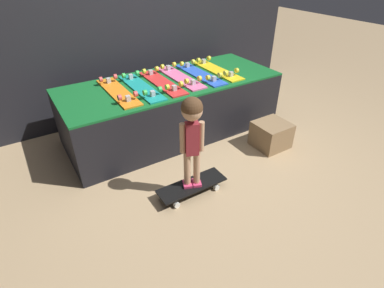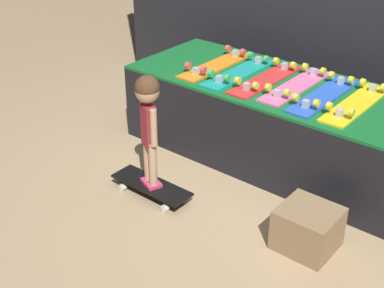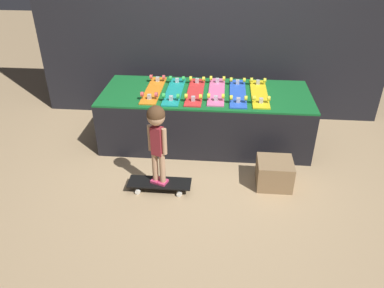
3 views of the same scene
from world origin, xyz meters
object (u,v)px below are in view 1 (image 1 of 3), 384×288
(skateboard_on_floor, at_px, (192,186))
(skateboard_orange_on_rack, at_px, (118,91))
(skateboard_yellow_on_rack, at_px, (216,69))
(child, at_px, (192,127))
(skateboard_red_on_rack, at_px, (162,82))
(skateboard_pink_on_rack, at_px, (180,77))
(skateboard_teal_on_rack, at_px, (141,87))
(skateboard_blue_on_rack, at_px, (200,73))
(storage_box, at_px, (271,135))

(skateboard_on_floor, bearing_deg, skateboard_orange_on_rack, 101.69)
(skateboard_yellow_on_rack, relative_size, child, 0.99)
(skateboard_red_on_rack, distance_m, skateboard_on_floor, 1.18)
(skateboard_pink_on_rack, relative_size, skateboard_on_floor, 1.31)
(skateboard_red_on_rack, distance_m, skateboard_yellow_on_rack, 0.71)
(skateboard_orange_on_rack, height_order, skateboard_yellow_on_rack, same)
(skateboard_yellow_on_rack, bearing_deg, child, -133.70)
(skateboard_red_on_rack, relative_size, child, 0.99)
(skateboard_pink_on_rack, distance_m, skateboard_yellow_on_rack, 0.47)
(skateboard_teal_on_rack, xyz_separation_m, child, (-0.03, -1.00, 0.02))
(skateboard_red_on_rack, xyz_separation_m, skateboard_on_floor, (-0.26, -1.01, -0.56))
(skateboard_red_on_rack, relative_size, skateboard_on_floor, 1.31)
(skateboard_teal_on_rack, height_order, skateboard_blue_on_rack, same)
(skateboard_teal_on_rack, distance_m, skateboard_on_floor, 1.14)
(storage_box, bearing_deg, skateboard_red_on_rack, 136.09)
(skateboard_orange_on_rack, bearing_deg, child, -78.31)
(skateboard_orange_on_rack, relative_size, skateboard_blue_on_rack, 1.00)
(skateboard_pink_on_rack, bearing_deg, skateboard_on_floor, -115.78)
(skateboard_teal_on_rack, bearing_deg, storage_box, -36.63)
(skateboard_on_floor, relative_size, child, 0.76)
(skateboard_yellow_on_rack, bearing_deg, skateboard_orange_on_rack, -179.74)
(skateboard_orange_on_rack, height_order, skateboard_blue_on_rack, same)
(skateboard_teal_on_rack, bearing_deg, skateboard_on_floor, -91.56)
(skateboard_teal_on_rack, distance_m, storage_box, 1.44)
(skateboard_orange_on_rack, relative_size, child, 0.99)
(skateboard_pink_on_rack, distance_m, child, 1.15)
(storage_box, bearing_deg, skateboard_yellow_on_rack, 99.38)
(skateboard_red_on_rack, height_order, skateboard_yellow_on_rack, same)
(skateboard_orange_on_rack, distance_m, skateboard_on_floor, 1.18)
(skateboard_on_floor, bearing_deg, skateboard_blue_on_rack, 53.75)
(skateboard_blue_on_rack, bearing_deg, skateboard_orange_on_rack, 179.50)
(skateboard_yellow_on_rack, xyz_separation_m, storage_box, (0.14, -0.83, -0.50))
(skateboard_on_floor, relative_size, storage_box, 1.78)
(skateboard_on_floor, distance_m, child, 0.58)
(skateboard_yellow_on_rack, height_order, skateboard_on_floor, skateboard_yellow_on_rack)
(skateboard_red_on_rack, height_order, child, child)
(child, bearing_deg, skateboard_yellow_on_rack, 67.47)
(skateboard_red_on_rack, distance_m, skateboard_pink_on_rack, 0.24)
(skateboard_orange_on_rack, height_order, skateboard_on_floor, skateboard_orange_on_rack)
(skateboard_red_on_rack, bearing_deg, skateboard_yellow_on_rack, 1.17)
(skateboard_pink_on_rack, height_order, storage_box, skateboard_pink_on_rack)
(skateboard_teal_on_rack, bearing_deg, skateboard_blue_on_rack, 0.84)
(skateboard_yellow_on_rack, bearing_deg, storage_box, -80.62)
(storage_box, bearing_deg, skateboard_orange_on_rack, 148.02)
(skateboard_orange_on_rack, height_order, storage_box, skateboard_orange_on_rack)
(skateboard_pink_on_rack, bearing_deg, skateboard_teal_on_rack, -175.04)
(skateboard_orange_on_rack, xyz_separation_m, skateboard_yellow_on_rack, (1.19, 0.01, 0.00))
(skateboard_pink_on_rack, bearing_deg, skateboard_orange_on_rack, -178.19)
(child, bearing_deg, skateboard_on_floor, 77.48)
(skateboard_pink_on_rack, bearing_deg, skateboard_yellow_on_rack, -2.06)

